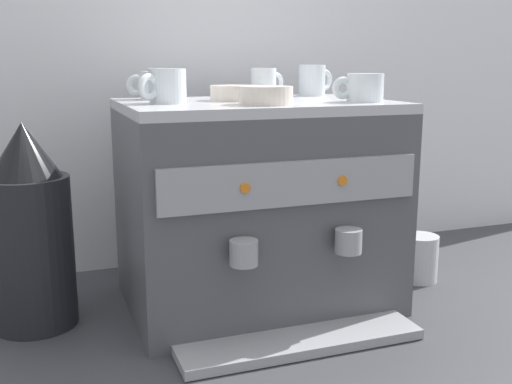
% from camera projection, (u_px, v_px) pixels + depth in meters
% --- Properties ---
extents(ground_plane, '(4.00, 4.00, 0.00)m').
position_uv_depth(ground_plane, '(256.00, 300.00, 1.47)').
color(ground_plane, '#38383D').
extents(tiled_backsplash_wall, '(2.80, 0.03, 1.05)m').
position_uv_depth(tiled_backsplash_wall, '(211.00, 76.00, 1.70)').
color(tiled_backsplash_wall, silver).
rests_on(tiled_backsplash_wall, ground_plane).
extents(espresso_machine, '(0.60, 0.53, 0.48)m').
position_uv_depth(espresso_machine, '(257.00, 205.00, 1.42)').
color(espresso_machine, '#4C4C51').
rests_on(espresso_machine, ground_plane).
extents(ceramic_cup_0, '(0.12, 0.08, 0.06)m').
position_uv_depth(ceramic_cup_0, '(363.00, 88.00, 1.34)').
color(ceramic_cup_0, silver).
rests_on(ceramic_cup_0, espresso_machine).
extents(ceramic_cup_1, '(0.09, 0.06, 0.07)m').
position_uv_depth(ceramic_cup_1, '(265.00, 83.00, 1.47)').
color(ceramic_cup_1, silver).
rests_on(ceramic_cup_1, espresso_machine).
extents(ceramic_cup_2, '(0.11, 0.09, 0.07)m').
position_uv_depth(ceramic_cup_2, '(166.00, 86.00, 1.29)').
color(ceramic_cup_2, silver).
rests_on(ceramic_cup_2, espresso_machine).
extents(ceramic_cup_3, '(0.11, 0.08, 0.06)m').
position_uv_depth(ceramic_cup_3, '(156.00, 85.00, 1.43)').
color(ceramic_cup_3, silver).
rests_on(ceramic_cup_3, espresso_machine).
extents(ceramic_cup_4, '(0.11, 0.07, 0.08)m').
position_uv_depth(ceramic_cup_4, '(313.00, 80.00, 1.57)').
color(ceramic_cup_4, silver).
rests_on(ceramic_cup_4, espresso_machine).
extents(ceramic_bowl_0, '(0.11, 0.11, 0.04)m').
position_uv_depth(ceramic_bowl_0, '(266.00, 96.00, 1.26)').
color(ceramic_bowl_0, beige).
rests_on(ceramic_bowl_0, espresso_machine).
extents(ceramic_bowl_1, '(0.11, 0.11, 0.03)m').
position_uv_depth(ceramic_bowl_1, '(235.00, 93.00, 1.38)').
color(ceramic_bowl_1, beige).
rests_on(ceramic_bowl_1, espresso_machine).
extents(coffee_grinder, '(0.18, 0.18, 0.44)m').
position_uv_depth(coffee_grinder, '(30.00, 232.00, 1.30)').
color(coffee_grinder, black).
rests_on(coffee_grinder, ground_plane).
extents(milk_pitcher, '(0.10, 0.10, 0.12)m').
position_uv_depth(milk_pitcher, '(419.00, 258.00, 1.60)').
color(milk_pitcher, '#B7B7BC').
rests_on(milk_pitcher, ground_plane).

